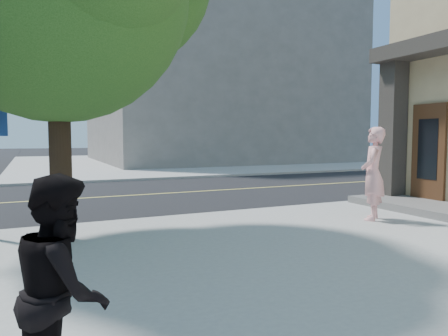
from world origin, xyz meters
name	(u,v)px	position (x,y,z in m)	size (l,w,h in m)	color
ground	(12,234)	(0.00, 0.00, 0.00)	(140.00, 140.00, 0.00)	black
road_ew	(19,202)	(0.00, 4.50, 0.01)	(140.00, 9.00, 0.01)	black
sidewalk_ne	(211,161)	(13.50, 21.50, 0.06)	(29.00, 25.00, 0.12)	#A0A09E
filler_ne	(214,73)	(14.00, 22.00, 7.12)	(18.00, 16.00, 14.00)	slate
man_on_phone	(373,174)	(7.17, -2.35, 1.14)	(0.74, 0.49, 2.04)	#F5A7A7
pedestrian	(63,291)	(0.56, -6.27, 0.91)	(0.77, 0.60, 1.58)	black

